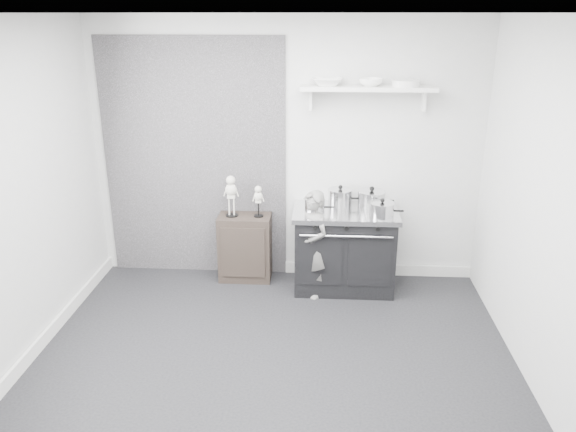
# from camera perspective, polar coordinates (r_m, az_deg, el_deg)

# --- Properties ---
(ground) EXTENTS (4.00, 4.00, 0.00)m
(ground) POSITION_cam_1_polar(r_m,az_deg,el_deg) (4.70, -1.72, -15.11)
(ground) COLOR black
(ground) RESTS_ON ground
(room_shell) EXTENTS (4.02, 3.62, 2.71)m
(room_shell) POSITION_cam_1_polar(r_m,az_deg,el_deg) (4.15, -2.99, 5.08)
(room_shell) COLOR beige
(room_shell) RESTS_ON ground
(wall_shelf) EXTENTS (1.30, 0.26, 0.24)m
(wall_shelf) POSITION_cam_1_polar(r_m,az_deg,el_deg) (5.57, 8.12, 12.62)
(wall_shelf) COLOR silver
(wall_shelf) RESTS_ON room_shell
(stove) EXTENTS (1.05, 0.66, 0.84)m
(stove) POSITION_cam_1_polar(r_m,az_deg,el_deg) (5.78, 5.74, -3.35)
(stove) COLOR black
(stove) RESTS_ON ground
(side_cabinet) EXTENTS (0.55, 0.32, 0.71)m
(side_cabinet) POSITION_cam_1_polar(r_m,az_deg,el_deg) (5.98, -4.37, -3.21)
(side_cabinet) COLOR black
(side_cabinet) RESTS_ON ground
(child) EXTENTS (0.45, 0.48, 1.10)m
(child) POSITION_cam_1_polar(r_m,az_deg,el_deg) (5.54, 2.52, -2.90)
(child) COLOR slate
(child) RESTS_ON ground
(pot_front_left) EXTENTS (0.29, 0.20, 0.19)m
(pot_front_left) POSITION_cam_1_polar(r_m,az_deg,el_deg) (5.49, 2.74, 1.03)
(pot_front_left) COLOR silver
(pot_front_left) RESTS_ON stove
(pot_back_left) EXTENTS (0.34, 0.25, 0.22)m
(pot_back_left) POSITION_cam_1_polar(r_m,az_deg,el_deg) (5.74, 5.32, 1.91)
(pot_back_left) COLOR silver
(pot_back_left) RESTS_ON stove
(pot_back_right) EXTENTS (0.37, 0.28, 0.23)m
(pot_back_right) POSITION_cam_1_polar(r_m,az_deg,el_deg) (5.70, 8.48, 1.67)
(pot_back_right) COLOR silver
(pot_back_right) RESTS_ON stove
(pot_front_right) EXTENTS (0.33, 0.24, 0.19)m
(pot_front_right) POSITION_cam_1_polar(r_m,az_deg,el_deg) (5.47, 9.53, 0.63)
(pot_front_right) COLOR silver
(pot_front_right) RESTS_ON stove
(skeleton_full) EXTENTS (0.14, 0.09, 0.50)m
(skeleton_full) POSITION_cam_1_polar(r_m,az_deg,el_deg) (5.79, -5.80, 2.35)
(skeleton_full) COLOR beige
(skeleton_full) RESTS_ON side_cabinet
(skeleton_torso) EXTENTS (0.11, 0.07, 0.38)m
(skeleton_torso) POSITION_cam_1_polar(r_m,az_deg,el_deg) (5.77, -3.04, 1.73)
(skeleton_torso) COLOR beige
(skeleton_torso) RESTS_ON side_cabinet
(bowl_large) EXTENTS (0.31, 0.31, 0.07)m
(bowl_large) POSITION_cam_1_polar(r_m,az_deg,el_deg) (5.54, 4.01, 13.45)
(bowl_large) COLOR white
(bowl_large) RESTS_ON wall_shelf
(bowl_small) EXTENTS (0.23, 0.23, 0.07)m
(bowl_small) POSITION_cam_1_polar(r_m,az_deg,el_deg) (5.55, 8.40, 13.30)
(bowl_small) COLOR white
(bowl_small) RESTS_ON wall_shelf
(plate_stack) EXTENTS (0.27, 0.27, 0.06)m
(plate_stack) POSITION_cam_1_polar(r_m,az_deg,el_deg) (5.59, 11.86, 13.07)
(plate_stack) COLOR silver
(plate_stack) RESTS_ON wall_shelf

